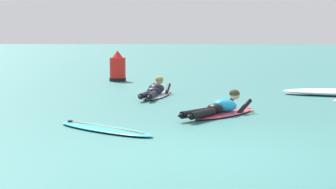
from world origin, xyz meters
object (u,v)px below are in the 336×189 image
surfer_near (221,109)px  surfer_far (155,92)px  drifting_surfboard (104,129)px  channel_marker_buoy (118,69)px

surfer_near → surfer_far: (-1.61, 3.43, -0.00)m
drifting_surfboard → channel_marker_buoy: channel_marker_buoy is taller
surfer_near → surfer_far: size_ratio=0.86×
surfer_near → channel_marker_buoy: 8.84m
surfer_near → surfer_far: same height
drifting_surfboard → channel_marker_buoy: size_ratio=1.98×
surfer_far → channel_marker_buoy: 5.07m
surfer_near → surfer_far: 3.79m
surfer_near → drifting_surfboard: 2.80m
drifting_surfboard → surfer_near: bearing=43.7°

